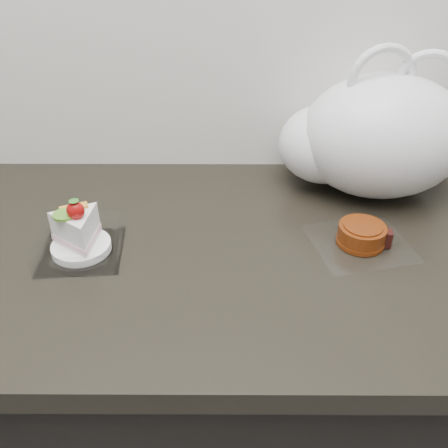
% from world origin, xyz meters
% --- Properties ---
extents(counter, '(2.04, 0.64, 0.90)m').
position_xyz_m(counter, '(0.00, 1.69, 0.45)').
color(counter, black).
rests_on(counter, ground).
extents(cake_tray, '(0.15, 0.15, 0.11)m').
position_xyz_m(cake_tray, '(-0.18, 1.67, 0.93)').
color(cake_tray, white).
rests_on(cake_tray, counter).
extents(mooncake_wrap, '(0.20, 0.19, 0.04)m').
position_xyz_m(mooncake_wrap, '(0.31, 1.69, 0.92)').
color(mooncake_wrap, white).
rests_on(mooncake_wrap, counter).
extents(plastic_bag, '(0.37, 0.25, 0.30)m').
position_xyz_m(plastic_bag, '(0.36, 1.89, 1.02)').
color(plastic_bag, white).
rests_on(plastic_bag, counter).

